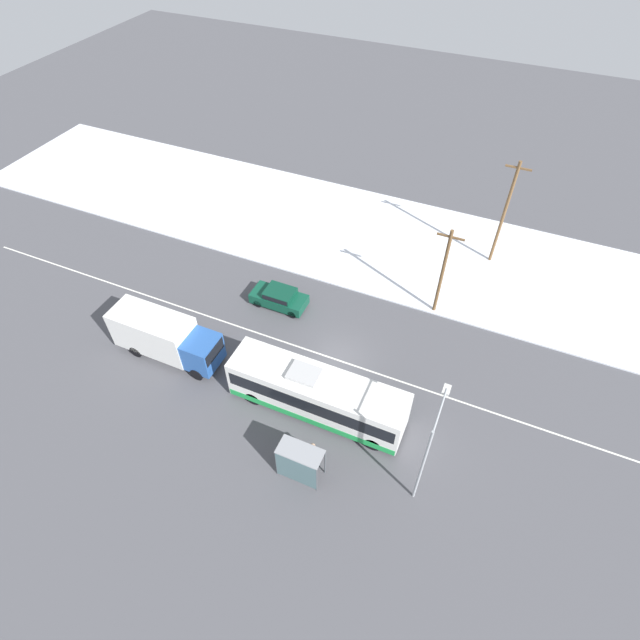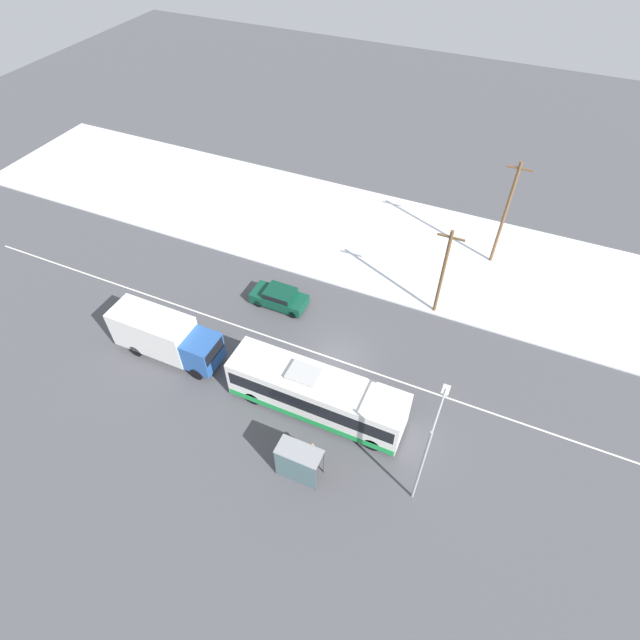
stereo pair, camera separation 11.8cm
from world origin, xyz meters
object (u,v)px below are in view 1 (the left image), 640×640
at_px(city_bus, 317,394).
at_px(sedan_car, 279,297).
at_px(bus_shelter, 298,463).
at_px(streetlamp, 429,445).
at_px(box_truck, 164,336).
at_px(pedestrian_at_stop, 313,451).
at_px(utility_pole_roadside, 443,271).
at_px(utility_pole_snowlot, 504,213).

height_order(city_bus, sedan_car, city_bus).
bearing_deg(bus_shelter, streetlamp, 19.69).
relative_size(box_truck, bus_shelter, 3.01).
bearing_deg(pedestrian_at_stop, box_truck, 164.56).
bearing_deg(utility_pole_roadside, utility_pole_snowlot, 70.17).
relative_size(box_truck, utility_pole_roadside, 1.03).
relative_size(utility_pole_roadside, utility_pole_snowlot, 0.82).
bearing_deg(sedan_car, box_truck, 56.84).
bearing_deg(utility_pole_snowlot, city_bus, -110.68).
distance_m(box_truck, pedestrian_at_stop, 12.53).
bearing_deg(city_bus, box_truck, 179.68).
relative_size(box_truck, sedan_car, 1.81).
bearing_deg(streetlamp, box_truck, 172.50).
xyz_separation_m(box_truck, sedan_car, (4.66, 7.14, -0.98)).
bearing_deg(box_truck, utility_pole_roadside, 36.16).
height_order(sedan_car, streetlamp, streetlamp).
height_order(pedestrian_at_stop, streetlamp, streetlamp).
height_order(bus_shelter, streetlamp, streetlamp).
height_order(city_bus, pedestrian_at_stop, city_bus).
bearing_deg(sedan_car, pedestrian_at_stop, 125.24).
xyz_separation_m(city_bus, sedan_car, (-6.20, 7.20, -0.79)).
relative_size(pedestrian_at_stop, bus_shelter, 0.75).
distance_m(bus_shelter, utility_pole_roadside, 16.13).
relative_size(box_truck, utility_pole_snowlot, 0.84).
height_order(box_truck, utility_pole_roadside, utility_pole_roadside).
xyz_separation_m(box_truck, bus_shelter, (11.76, -4.51, -0.10)).
bearing_deg(streetlamp, utility_pole_snowlot, 89.85).
xyz_separation_m(sedan_car, utility_pole_roadside, (10.54, 3.97, 2.97)).
xyz_separation_m(pedestrian_at_stop, utility_pole_snowlot, (5.80, 21.81, 3.43)).
height_order(box_truck, utility_pole_snowlot, utility_pole_snowlot).
distance_m(pedestrian_at_stop, utility_pole_roadside, 15.01).
xyz_separation_m(pedestrian_at_stop, utility_pole_roadside, (3.14, 14.44, 2.62)).
relative_size(pedestrian_at_stop, utility_pole_snowlot, 0.21).
bearing_deg(streetlamp, bus_shelter, -160.31).
relative_size(city_bus, bus_shelter, 4.38).
bearing_deg(streetlamp, sedan_car, 144.19).
distance_m(city_bus, box_truck, 10.86).
bearing_deg(utility_pole_snowlot, box_truck, -134.03).
xyz_separation_m(pedestrian_at_stop, bus_shelter, (-0.30, -1.18, 0.54)).
distance_m(city_bus, sedan_car, 9.53).
xyz_separation_m(bus_shelter, streetlamp, (6.05, 2.17, 2.57)).
height_order(bus_shelter, utility_pole_snowlot, utility_pole_snowlot).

